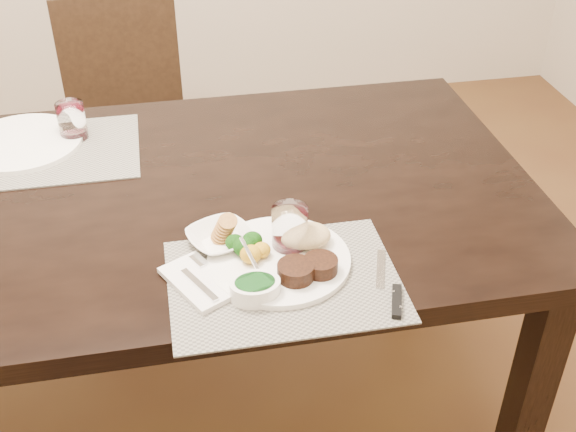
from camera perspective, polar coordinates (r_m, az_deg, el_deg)
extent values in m
plane|color=#4A2A17|center=(2.23, -10.77, -14.89)|extent=(4.50, 4.50, 0.00)
cube|color=black|center=(1.75, -13.32, 0.65)|extent=(2.00, 1.00, 0.05)
cube|color=black|center=(1.87, 18.58, -13.11)|extent=(0.08, 0.08, 0.70)
cube|color=black|center=(2.44, 9.93, 1.17)|extent=(0.08, 0.08, 0.70)
cube|color=black|center=(2.63, -12.45, 5.61)|extent=(0.42, 0.42, 0.04)
cube|color=black|center=(2.61, -15.72, -1.05)|extent=(0.04, 0.04, 0.41)
cube|color=black|center=(2.59, -7.84, -0.19)|extent=(0.04, 0.04, 0.41)
cube|color=black|center=(2.91, -15.47, 3.05)|extent=(0.04, 0.04, 0.41)
cube|color=black|center=(2.90, -8.40, 3.84)|extent=(0.04, 0.04, 0.41)
cube|color=black|center=(2.70, -13.16, 12.09)|extent=(0.42, 0.04, 0.45)
cube|color=slate|center=(1.45, -0.34, -5.12)|extent=(0.46, 0.34, 0.00)
cube|color=slate|center=(1.97, -18.38, 4.81)|extent=(0.46, 0.34, 0.00)
cylinder|color=white|center=(1.49, -0.72, -3.49)|extent=(0.30, 0.30, 0.01)
cylinder|color=black|center=(1.42, 0.61, -4.39)|extent=(0.07, 0.07, 0.03)
cylinder|color=black|center=(1.44, 2.59, -3.90)|extent=(0.07, 0.07, 0.03)
ellipsoid|color=#CFB97C|center=(1.51, 1.58, -1.55)|extent=(0.10, 0.08, 0.04)
ellipsoid|color=#12470D|center=(1.48, -3.52, -2.41)|extent=(0.05, 0.05, 0.04)
ellipsoid|color=gold|center=(1.47, -2.97, -3.02)|extent=(0.04, 0.04, 0.04)
cube|color=white|center=(1.45, -7.06, -5.17)|extent=(0.16, 0.19, 0.01)
cube|color=white|center=(1.43, -7.02, -5.42)|extent=(0.07, 0.11, 0.00)
cube|color=white|center=(1.49, -7.06, -3.49)|extent=(0.04, 0.05, 0.00)
cube|color=white|center=(1.48, 7.33, -4.18)|extent=(0.06, 0.13, 0.00)
cube|color=black|center=(1.41, 8.59, -6.68)|extent=(0.05, 0.09, 0.01)
imported|color=white|center=(1.54, -5.37, -1.78)|extent=(0.17, 0.17, 0.03)
cylinder|color=#A97835|center=(1.52, -5.42, -1.10)|extent=(0.04, 0.05, 0.04)
cylinder|color=white|center=(1.40, -2.61, -5.81)|extent=(0.10, 0.10, 0.04)
cylinder|color=#0D3910|center=(1.39, -2.63, -5.41)|extent=(0.08, 0.08, 0.01)
cube|color=white|center=(1.43, -3.06, -3.02)|extent=(0.01, 0.06, 0.05)
cylinder|color=white|center=(1.49, 0.14, -1.06)|extent=(0.08, 0.08, 0.10)
cylinder|color=#37050C|center=(1.52, 0.14, -2.26)|extent=(0.06, 0.06, 0.03)
cylinder|color=white|center=(2.02, -20.32, 5.44)|extent=(0.31, 0.31, 0.01)
cylinder|color=white|center=(2.00, -16.71, 7.22)|extent=(0.07, 0.07, 0.10)
cylinder|color=#37050C|center=(2.01, -16.54, 6.28)|extent=(0.06, 0.06, 0.02)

